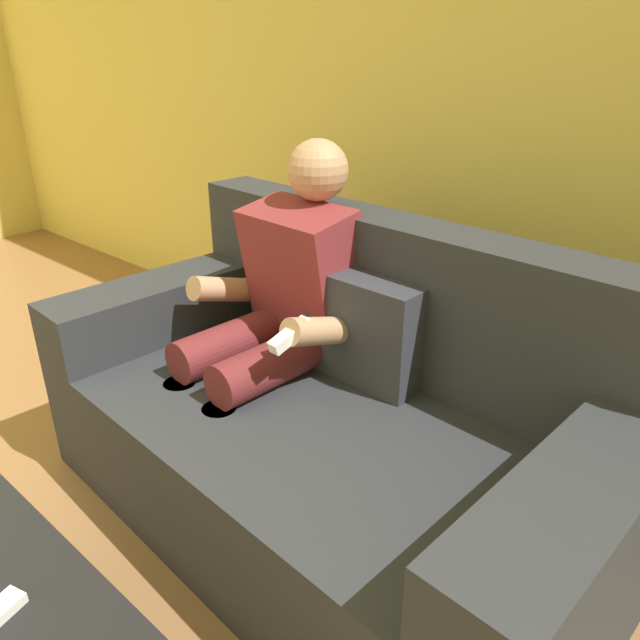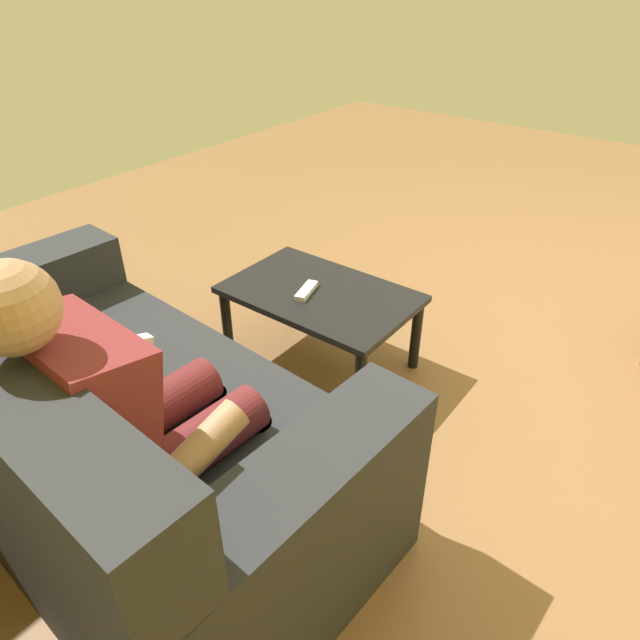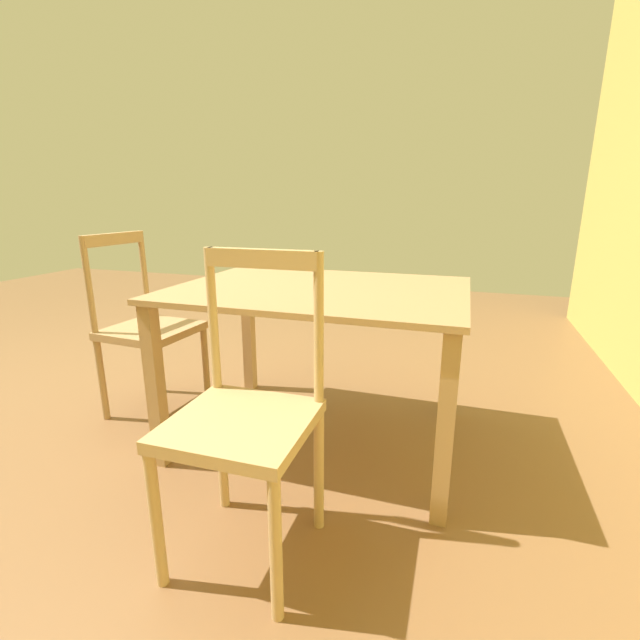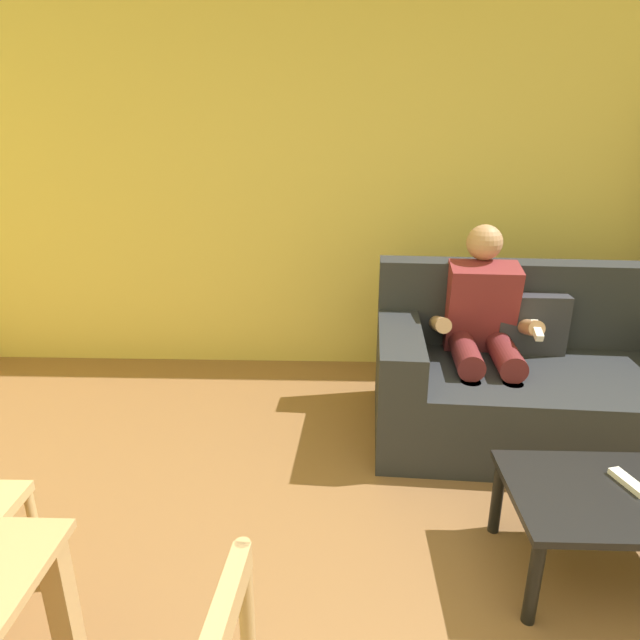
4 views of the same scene
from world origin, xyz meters
TOP-DOWN VIEW (x-y plane):
  - wall_back at (0.00, 3.11)m, footprint 6.35×0.12m
  - couch at (1.01, 2.08)m, footprint 1.92×1.10m
  - person_lounging at (0.69, 2.15)m, footprint 0.61×0.86m

SIDE VIEW (x-z plane):
  - couch at x=1.01m, z-range -0.14..0.82m
  - person_lounging at x=0.69m, z-range 0.02..1.21m
  - wall_back at x=0.00m, z-range 0.00..2.76m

